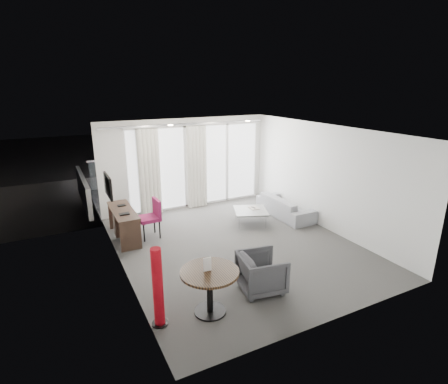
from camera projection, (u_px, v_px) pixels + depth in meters
name	position (u px, v px, depth m)	size (l,w,h in m)	color
floor	(236.00, 245.00, 7.96)	(5.00, 6.00, 0.00)	#464441
ceiling	(237.00, 130.00, 7.18)	(5.00, 6.00, 0.00)	white
wall_left	(119.00, 208.00, 6.49)	(0.00, 6.00, 2.60)	silver
wall_right	(325.00, 177.00, 8.65)	(0.00, 6.00, 2.60)	silver
wall_front	(337.00, 245.00, 5.02)	(5.00, 0.00, 2.60)	silver
window_panel	(196.00, 166.00, 10.27)	(4.00, 0.02, 2.38)	white
window_frame	(197.00, 166.00, 10.26)	(4.10, 0.06, 2.44)	white
curtain_left	(150.00, 173.00, 9.50)	(0.60, 0.20, 2.38)	beige
curtain_right	(197.00, 167.00, 10.11)	(0.60, 0.20, 2.38)	beige
curtain_track	(188.00, 124.00, 9.63)	(4.80, 0.04, 0.04)	#B2B2B7
downlight_a	(170.00, 125.00, 8.16)	(0.12, 0.12, 0.02)	#FFE0B2
downlight_b	(248.00, 121.00, 9.07)	(0.12, 0.12, 0.02)	#FFE0B2
desk	(124.00, 224.00, 8.21)	(0.48, 1.52, 0.71)	#332219
tv	(108.00, 186.00, 7.73)	(0.05, 0.80, 0.50)	black
desk_chair	(149.00, 219.00, 8.23)	(0.51, 0.48, 0.93)	maroon
round_table	(210.00, 292.00, 5.52)	(0.93, 0.93, 0.74)	#322010
menu_card	(207.00, 272.00, 5.42)	(0.12, 0.02, 0.23)	white
red_lamp	(158.00, 287.00, 5.16)	(0.25, 0.25, 1.27)	#A20914
tub_armchair	(262.00, 273.00, 6.13)	(0.74, 0.76, 0.69)	#3A3A3E
coffee_table	(250.00, 217.00, 9.13)	(0.83, 0.83, 0.37)	gray
remote	(253.00, 209.00, 9.22)	(0.05, 0.15, 0.02)	black
magazine	(254.00, 209.00, 9.21)	(0.24, 0.30, 0.02)	gray
sofa	(285.00, 206.00, 9.66)	(1.86, 0.73, 0.54)	gray
terrace_slab	(180.00, 193.00, 11.94)	(5.60, 3.00, 0.12)	#4D4D50
rattan_chair_a	(192.00, 180.00, 11.71)	(0.60, 0.60, 0.87)	#48351F
rattan_chair_b	(213.00, 172.00, 12.94)	(0.54, 0.54, 0.79)	#48351F
rattan_table	(219.00, 182.00, 12.15)	(0.48, 0.48, 0.48)	#48351F
balustrade	(166.00, 168.00, 13.00)	(5.50, 0.06, 1.05)	#B2B2B7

